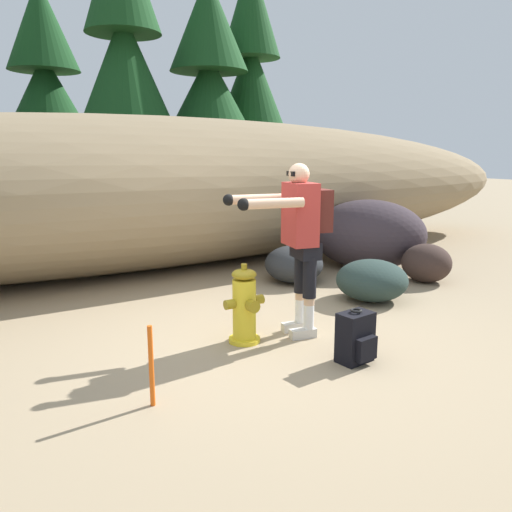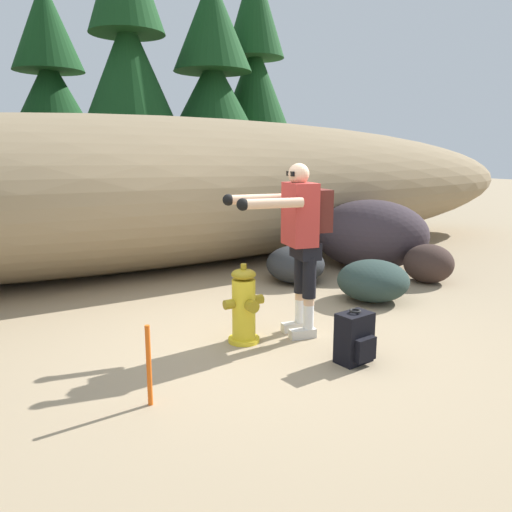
{
  "view_description": "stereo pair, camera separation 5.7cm",
  "coord_description": "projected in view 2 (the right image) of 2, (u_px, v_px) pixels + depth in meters",
  "views": [
    {
      "loc": [
        -2.48,
        -3.94,
        1.79
      ],
      "look_at": [
        0.08,
        0.34,
        0.75
      ],
      "focal_mm": 35.49,
      "sensor_mm": 36.0,
      "label": 1
    },
    {
      "loc": [
        -2.43,
        -3.97,
        1.79
      ],
      "look_at": [
        0.08,
        0.34,
        0.75
      ],
      "focal_mm": 35.49,
      "sensor_mm": 36.0,
      "label": 2
    }
  ],
  "objects": [
    {
      "name": "survey_stake",
      "position": [
        149.0,
        366.0,
        3.57
      ],
      "size": [
        0.04,
        0.04,
        0.6
      ],
      "primitive_type": "cylinder",
      "color": "#E55914",
      "rests_on": "ground_plane"
    },
    {
      "name": "dirt_embankment",
      "position": [
        143.0,
        193.0,
        7.75
      ],
      "size": [
        16.26,
        3.2,
        2.31
      ],
      "primitive_type": "ellipsoid",
      "color": "#897556",
      "rests_on": "ground_plane"
    },
    {
      "name": "pine_tree_ridge_end",
      "position": [
        255.0,
        75.0,
        12.86
      ],
      "size": [
        2.3,
        2.3,
        6.47
      ],
      "color": "#47331E",
      "rests_on": "ground_plane"
    },
    {
      "name": "boulder_small",
      "position": [
        373.0,
        281.0,
        6.12
      ],
      "size": [
        1.16,
        1.15,
        0.5
      ],
      "primitive_type": "ellipsoid",
      "rotation": [
        0.0,
        0.0,
        2.0
      ],
      "color": "#253530",
      "rests_on": "ground_plane"
    },
    {
      "name": "utility_worker",
      "position": [
        300.0,
        229.0,
        4.81
      ],
      "size": [
        1.03,
        0.64,
        1.68
      ],
      "rotation": [
        0.0,
        0.0,
        2.95
      ],
      "color": "beige",
      "rests_on": "ground_plane"
    },
    {
      "name": "pine_tree_far_right",
      "position": [
        213.0,
        88.0,
        11.81
      ],
      "size": [
        2.81,
        2.81,
        5.71
      ],
      "color": "#47331E",
      "rests_on": "ground_plane"
    },
    {
      "name": "fire_hydrant",
      "position": [
        244.0,
        307.0,
        4.76
      ],
      "size": [
        0.4,
        0.35,
        0.76
      ],
      "color": "yellow",
      "rests_on": "ground_plane"
    },
    {
      "name": "pine_tree_right",
      "position": [
        128.0,
        55.0,
        10.71
      ],
      "size": [
        2.47,
        2.47,
        6.62
      ],
      "color": "#47331E",
      "rests_on": "ground_plane"
    },
    {
      "name": "pine_tree_center",
      "position": [
        50.0,
        87.0,
        11.85
      ],
      "size": [
        2.5,
        2.5,
        5.62
      ],
      "color": "#47331E",
      "rests_on": "ground_plane"
    },
    {
      "name": "boulder_outlier",
      "position": [
        429.0,
        263.0,
        6.97
      ],
      "size": [
        0.79,
        0.8,
        0.53
      ],
      "primitive_type": "ellipsoid",
      "rotation": [
        0.0,
        0.0,
        6.09
      ],
      "color": "#362722",
      "rests_on": "ground_plane"
    },
    {
      "name": "spare_backpack",
      "position": [
        355.0,
        338.0,
        4.33
      ],
      "size": [
        0.32,
        0.31,
        0.47
      ],
      "rotation": [
        0.0,
        0.0,
        4.83
      ],
      "color": "black",
      "rests_on": "ground_plane"
    },
    {
      "name": "boulder_mid",
      "position": [
        295.0,
        264.0,
        6.99
      ],
      "size": [
        1.03,
        1.06,
        0.5
      ],
      "primitive_type": "ellipsoid",
      "rotation": [
        0.0,
        0.0,
        1.26
      ],
      "color": "#27292B",
      "rests_on": "ground_plane"
    },
    {
      "name": "ground_plane",
      "position": [
        266.0,
        340.0,
        4.92
      ],
      "size": [
        56.0,
        56.0,
        0.04
      ],
      "primitive_type": "cube",
      "color": "#998466"
    },
    {
      "name": "boulder_large",
      "position": [
        371.0,
        234.0,
        7.74
      ],
      "size": [
        2.14,
        2.16,
        1.06
      ],
      "primitive_type": "ellipsoid",
      "rotation": [
        0.0,
        0.0,
        5.45
      ],
      "color": "#352B31",
      "rests_on": "ground_plane"
    }
  ]
}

